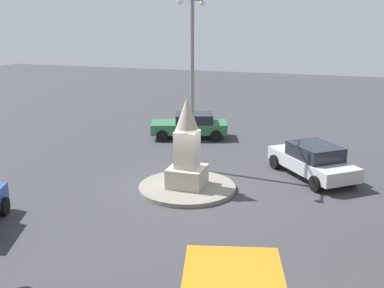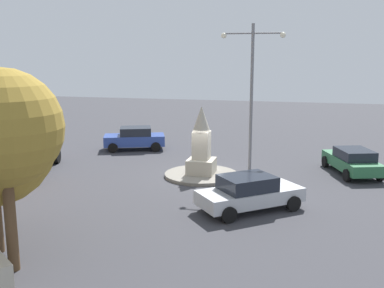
# 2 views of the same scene
# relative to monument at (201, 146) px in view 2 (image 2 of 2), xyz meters

# --- Properties ---
(ground_plane) EXTENTS (80.00, 80.00, 0.00)m
(ground_plane) POSITION_rel_monument_xyz_m (0.00, 0.00, -1.66)
(ground_plane) COLOR #38383D
(traffic_island) EXTENTS (3.85, 3.85, 0.17)m
(traffic_island) POSITION_rel_monument_xyz_m (0.00, 0.00, -1.57)
(traffic_island) COLOR gray
(traffic_island) RESTS_ON ground
(monument) EXTENTS (1.38, 1.38, 3.55)m
(monument) POSITION_rel_monument_xyz_m (0.00, 0.00, 0.00)
(monument) COLOR #B2AA99
(monument) RESTS_ON traffic_island
(streetlamp) EXTENTS (3.20, 0.28, 7.80)m
(streetlamp) POSITION_rel_monument_xyz_m (2.46, 0.59, 3.04)
(streetlamp) COLOR slate
(streetlamp) RESTS_ON ground
(car_blue_far_side) EXTENTS (4.34, 3.04, 1.53)m
(car_blue_far_side) POSITION_rel_monument_xyz_m (-5.86, 5.56, -0.86)
(car_blue_far_side) COLOR #2D479E
(car_blue_far_side) RESTS_ON ground
(car_silver_approaching) EXTENTS (4.45, 4.10, 1.47)m
(car_silver_approaching) POSITION_rel_monument_xyz_m (3.06, -4.61, -0.90)
(car_silver_approaching) COLOR #B7BABF
(car_silver_approaching) RESTS_ON ground
(car_green_near_island) EXTENTS (2.97, 4.54, 1.40)m
(car_green_near_island) POSITION_rel_monument_xyz_m (7.71, 2.41, -0.92)
(car_green_near_island) COLOR #2D6B42
(car_green_near_island) RESTS_ON ground
(truck_orange_waiting) EXTENTS (3.68, 6.71, 2.05)m
(truck_orange_waiting) POSITION_rel_monument_xyz_m (-9.13, -2.60, -0.69)
(truck_orange_waiting) COLOR orange
(truck_orange_waiting) RESTS_ON ground
(tree_mid_cluster) EXTENTS (3.37, 3.37, 5.95)m
(tree_mid_cluster) POSITION_rel_monument_xyz_m (-3.08, -11.51, 2.59)
(tree_mid_cluster) COLOR brown
(tree_mid_cluster) RESTS_ON ground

